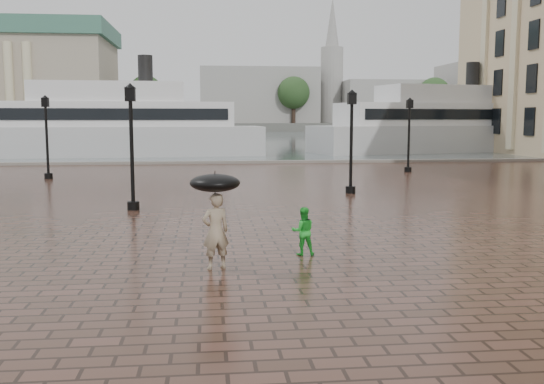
# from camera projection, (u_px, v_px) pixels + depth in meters

# --- Properties ---
(ground) EXTENTS (300.00, 300.00, 0.00)m
(ground) POSITION_uv_depth(u_px,v_px,m) (366.00, 276.00, 12.75)
(ground) COLOR #3A241A
(ground) RESTS_ON ground
(harbour_water) EXTENTS (240.00, 240.00, 0.00)m
(harbour_water) POSITION_uv_depth(u_px,v_px,m) (227.00, 137.00, 103.56)
(harbour_water) COLOR #4C595C
(harbour_water) RESTS_ON ground
(quay_edge) EXTENTS (80.00, 0.60, 0.30)m
(quay_edge) POSITION_uv_depth(u_px,v_px,m) (253.00, 163.00, 44.33)
(quay_edge) COLOR slate
(quay_edge) RESTS_ON ground
(far_shore) EXTENTS (300.00, 60.00, 2.00)m
(far_shore) POSITION_uv_depth(u_px,v_px,m) (219.00, 126.00, 170.55)
(far_shore) COLOR #4C4C47
(far_shore) RESTS_ON ground
(distant_skyline) EXTENTS (102.50, 22.00, 33.00)m
(distant_skyline) POSITION_uv_depth(u_px,v_px,m) (397.00, 95.00, 164.68)
(distant_skyline) COLOR gray
(distant_skyline) RESTS_ON ground
(far_trees) EXTENTS (188.00, 8.00, 13.50)m
(far_trees) POSITION_uv_depth(u_px,v_px,m) (221.00, 93.00, 147.81)
(far_trees) COLOR #2D2119
(far_trees) RESTS_ON ground
(street_lamps) EXTENTS (21.44, 14.44, 4.40)m
(street_lamps) POSITION_uv_depth(u_px,v_px,m) (244.00, 138.00, 29.58)
(street_lamps) COLOR black
(street_lamps) RESTS_ON ground
(adult_pedestrian) EXTENTS (0.71, 0.58, 1.69)m
(adult_pedestrian) POSITION_uv_depth(u_px,v_px,m) (216.00, 231.00, 13.29)
(adult_pedestrian) COLOR gray
(adult_pedestrian) RESTS_ON ground
(child_pedestrian) EXTENTS (0.58, 0.45, 1.17)m
(child_pedestrian) POSITION_uv_depth(u_px,v_px,m) (303.00, 231.00, 14.68)
(child_pedestrian) COLOR green
(child_pedestrian) RESTS_ON ground
(ferry_near) EXTENTS (27.02, 8.33, 8.73)m
(ferry_near) POSITION_uv_depth(u_px,v_px,m) (110.00, 126.00, 52.89)
(ferry_near) COLOR #BABABA
(ferry_near) RESTS_ON ground
(ferry_far) EXTENTS (27.53, 12.44, 8.78)m
(ferry_far) POSITION_uv_depth(u_px,v_px,m) (444.00, 125.00, 59.60)
(ferry_far) COLOR #BABABA
(ferry_far) RESTS_ON ground
(umbrella) EXTENTS (1.10, 1.10, 1.14)m
(umbrella) POSITION_uv_depth(u_px,v_px,m) (215.00, 183.00, 13.16)
(umbrella) COLOR black
(umbrella) RESTS_ON ground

